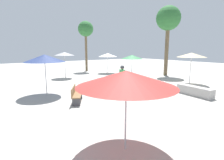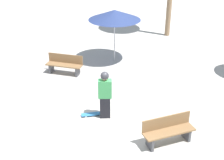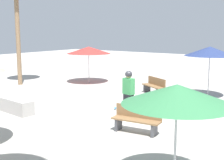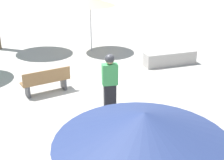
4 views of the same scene
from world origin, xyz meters
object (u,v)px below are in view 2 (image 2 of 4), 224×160
bench_far (65,64)px  bench_near (168,130)px  skateboard (93,114)px  shade_umbrella_navy (115,15)px  skater_main (105,93)px

bench_far → bench_near: bearing=143.3°
bench_near → bench_far: same height
bench_near → bench_far: size_ratio=1.02×
skateboard → shade_umbrella_navy: size_ratio=0.33×
bench_far → shade_umbrella_navy: size_ratio=0.65×
bench_near → skater_main: bearing=-57.5°
skateboard → bench_far: size_ratio=0.50×
skateboard → shade_umbrella_navy: shade_umbrella_navy is taller
skateboard → shade_umbrella_navy: bearing=-110.1°
skateboard → bench_far: bearing=-78.6°
bench_near → skateboard: bearing=-53.3°
skater_main → bench_far: bearing=-63.7°
skateboard → bench_far: (-3.67, -0.54, 0.37)m
skateboard → bench_far: 3.73m
skateboard → bench_near: (2.00, 1.90, 0.37)m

